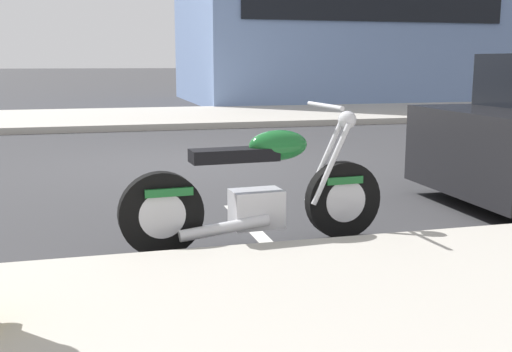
# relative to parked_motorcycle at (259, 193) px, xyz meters

# --- Properties ---
(ground_plane) EXTENTS (260.00, 260.00, 0.00)m
(ground_plane) POSITION_rel_parked_motorcycle_xyz_m (0.08, 4.16, -0.43)
(ground_plane) COLOR #333335
(parking_stall_stripe) EXTENTS (0.12, 2.20, 0.01)m
(parking_stall_stripe) POSITION_rel_parked_motorcycle_xyz_m (0.08, 0.31, -0.43)
(parking_stall_stripe) COLOR silver
(parking_stall_stripe) RESTS_ON ground
(parked_motorcycle) EXTENTS (2.15, 0.62, 1.12)m
(parked_motorcycle) POSITION_rel_parked_motorcycle_xyz_m (0.00, 0.00, 0.00)
(parked_motorcycle) COLOR black
(parked_motorcycle) RESTS_ON ground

